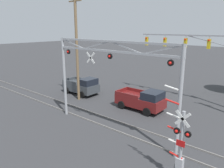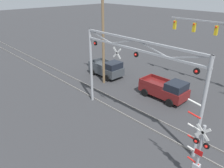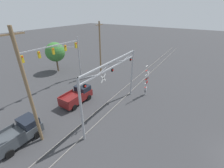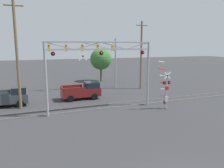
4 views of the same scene
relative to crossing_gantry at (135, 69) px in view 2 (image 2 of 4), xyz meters
name	(u,v)px [view 2 (image 2 of 4)]	position (x,y,z in m)	size (l,w,h in m)	color
rail_track_near	(135,120)	(0.01, 0.28, -4.62)	(80.00, 0.08, 0.10)	gray
rail_track_far	(146,114)	(0.01, 1.72, -4.62)	(80.00, 0.08, 0.10)	gray
crossing_gantry	(135,69)	(0.00, 0.00, 0.00)	(10.77, 0.27, 6.83)	#9EA0A5
crossing_signal_mast	(197,155)	(6.26, -1.96, -2.77)	(1.52, 0.35, 4.96)	#9EA0A5
pickup_truck_lead	(165,89)	(-0.62, 5.39, -3.68)	(4.64, 2.33, 2.03)	maroon
pickup_truck_following	(107,69)	(-8.82, 5.16, -3.68)	(4.34, 2.33, 2.03)	#3D4247
utility_pole_left	(103,34)	(-7.61, 3.56, 0.90)	(1.80, 0.28, 10.83)	brown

